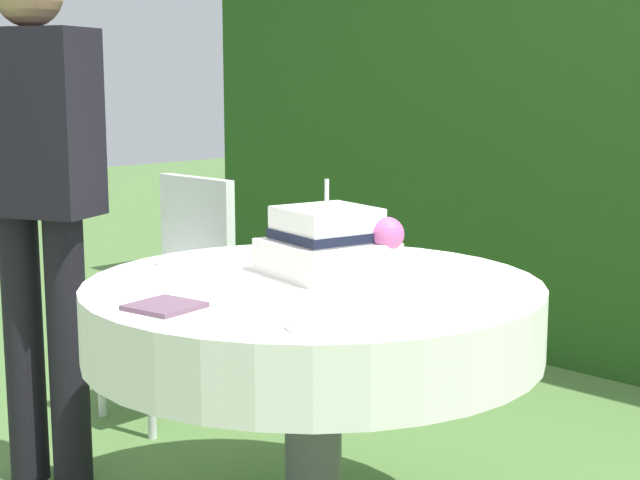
# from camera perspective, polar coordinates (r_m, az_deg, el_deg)

# --- Properties ---
(cake_table) EXTENTS (1.18, 1.18, 0.74)m
(cake_table) POSITION_cam_1_polar(r_m,az_deg,el_deg) (2.48, -0.41, -4.92)
(cake_table) COLOR #4C4C51
(cake_table) RESTS_ON ground_plane
(wedding_cake) EXTENTS (0.35, 0.34, 0.25)m
(wedding_cake) POSITION_cam_1_polar(r_m,az_deg,el_deg) (2.54, 0.60, -0.19)
(wedding_cake) COLOR white
(wedding_cake) RESTS_ON cake_table
(serving_plate_near) EXTENTS (0.12, 0.12, 0.01)m
(serving_plate_near) POSITION_cam_1_polar(r_m,az_deg,el_deg) (2.84, 2.36, -0.72)
(serving_plate_near) COLOR white
(serving_plate_near) RESTS_ON cake_table
(serving_plate_far) EXTENTS (0.11, 0.11, 0.01)m
(serving_plate_far) POSITION_cam_1_polar(r_m,az_deg,el_deg) (2.01, -0.54, -5.11)
(serving_plate_far) COLOR white
(serving_plate_far) RESTS_ON cake_table
(serving_plate_left) EXTENTS (0.11, 0.11, 0.01)m
(serving_plate_left) POSITION_cam_1_polar(r_m,az_deg,el_deg) (2.72, -8.68, -1.28)
(serving_plate_left) COLOR white
(serving_plate_left) RESTS_ON cake_table
(napkin_stack) EXTENTS (0.16, 0.16, 0.01)m
(napkin_stack) POSITION_cam_1_polar(r_m,az_deg,el_deg) (2.20, -9.23, -3.91)
(napkin_stack) COLOR #6B4C60
(napkin_stack) RESTS_ON cake_table
(garden_chair) EXTENTS (0.40, 0.40, 0.89)m
(garden_chair) POSITION_cam_1_polar(r_m,az_deg,el_deg) (3.61, -8.54, -1.91)
(garden_chair) COLOR white
(garden_chair) RESTS_ON ground_plane
(standing_person) EXTENTS (0.41, 0.33, 1.60)m
(standing_person) POSITION_cam_1_polar(r_m,az_deg,el_deg) (2.99, -16.43, 2.95)
(standing_person) COLOR black
(standing_person) RESTS_ON ground_plane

